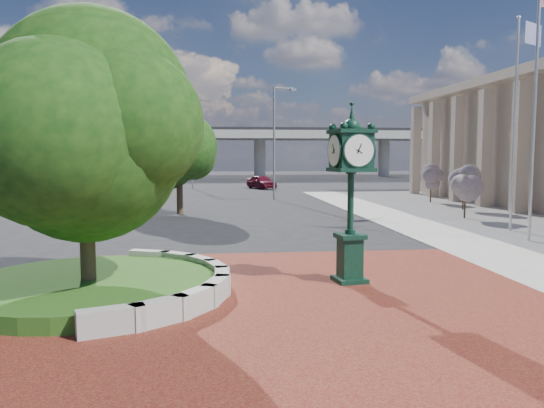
{
  "coord_description": "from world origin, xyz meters",
  "views": [
    {
      "loc": [
        -1.94,
        -12.94,
        3.37
      ],
      "look_at": [
        -0.39,
        1.5,
        2.04
      ],
      "focal_mm": 35.0,
      "sensor_mm": 36.0,
      "label": 1
    }
  ],
  "objects_px": {
    "post_clock": "(351,186)",
    "street_lamp_far": "(194,137)",
    "flagpole_a": "(535,105)",
    "parked_car": "(262,182)",
    "flagpole_b": "(514,123)",
    "street_lamp_near": "(277,134)"
  },
  "relations": [
    {
      "from": "post_clock",
      "to": "street_lamp_far",
      "type": "distance_m",
      "value": 42.02
    },
    {
      "from": "flagpole_a",
      "to": "parked_car",
      "type": "bearing_deg",
      "value": 102.47
    },
    {
      "from": "post_clock",
      "to": "street_lamp_far",
      "type": "relative_size",
      "value": 0.52
    },
    {
      "from": "flagpole_a",
      "to": "flagpole_b",
      "type": "relative_size",
      "value": 1.1
    },
    {
      "from": "flagpole_b",
      "to": "street_lamp_near",
      "type": "xyz_separation_m",
      "value": [
        -8.41,
        18.14,
        0.2
      ]
    },
    {
      "from": "street_lamp_far",
      "to": "parked_car",
      "type": "bearing_deg",
      "value": -11.17
    },
    {
      "from": "parked_car",
      "to": "street_lamp_near",
      "type": "relative_size",
      "value": 0.48
    },
    {
      "from": "flagpole_a",
      "to": "street_lamp_far",
      "type": "xyz_separation_m",
      "value": [
        -14.38,
        35.61,
        0.0
      ]
    },
    {
      "from": "parked_car",
      "to": "street_lamp_near",
      "type": "bearing_deg",
      "value": -114.43
    },
    {
      "from": "post_clock",
      "to": "parked_car",
      "type": "height_order",
      "value": "post_clock"
    },
    {
      "from": "parked_car",
      "to": "flagpole_a",
      "type": "height_order",
      "value": "flagpole_a"
    },
    {
      "from": "flagpole_b",
      "to": "street_lamp_far",
      "type": "distance_m",
      "value": 36.22
    },
    {
      "from": "parked_car",
      "to": "street_lamp_near",
      "type": "distance_m",
      "value": 14.07
    },
    {
      "from": "flagpole_b",
      "to": "post_clock",
      "type": "bearing_deg",
      "value": -137.78
    },
    {
      "from": "parked_car",
      "to": "post_clock",
      "type": "bearing_deg",
      "value": -116.01
    },
    {
      "from": "parked_car",
      "to": "street_lamp_near",
      "type": "xyz_separation_m",
      "value": [
        -0.02,
        -13.4,
        4.31
      ]
    },
    {
      "from": "post_clock",
      "to": "street_lamp_near",
      "type": "height_order",
      "value": "street_lamp_near"
    },
    {
      "from": "street_lamp_near",
      "to": "post_clock",
      "type": "bearing_deg",
      "value": -92.44
    },
    {
      "from": "post_clock",
      "to": "flagpole_b",
      "type": "bearing_deg",
      "value": 42.22
    },
    {
      "from": "parked_car",
      "to": "flagpole_b",
      "type": "relative_size",
      "value": 0.44
    },
    {
      "from": "post_clock",
      "to": "flagpole_a",
      "type": "bearing_deg",
      "value": 34.21
    },
    {
      "from": "street_lamp_near",
      "to": "flagpole_b",
      "type": "bearing_deg",
      "value": -65.12
    }
  ]
}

